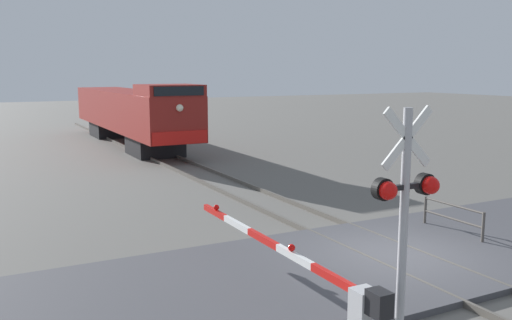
{
  "coord_description": "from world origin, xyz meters",
  "views": [
    {
      "loc": [
        -9.17,
        -10.1,
        4.61
      ],
      "look_at": [
        -1.0,
        5.51,
        1.78
      ],
      "focal_mm": 39.09,
      "sensor_mm": 36.0,
      "label": 1
    }
  ],
  "objects_px": {
    "crossing_gate": "(327,291)",
    "crossing_signal": "(405,208)",
    "locomotive": "(131,112)",
    "guard_railing": "(453,216)"
  },
  "relations": [
    {
      "from": "crossing_gate",
      "to": "crossing_signal",
      "type": "bearing_deg",
      "value": -66.42
    },
    {
      "from": "crossing_gate",
      "to": "locomotive",
      "type": "bearing_deg",
      "value": 81.8
    },
    {
      "from": "locomotive",
      "to": "crossing_signal",
      "type": "distance_m",
      "value": 28.27
    },
    {
      "from": "guard_railing",
      "to": "locomotive",
      "type": "bearing_deg",
      "value": 96.54
    },
    {
      "from": "locomotive",
      "to": "guard_railing",
      "type": "xyz_separation_m",
      "value": [
        2.7,
        -23.51,
        -1.45
      ]
    },
    {
      "from": "crossing_gate",
      "to": "guard_railing",
      "type": "distance_m",
      "value": 7.36
    },
    {
      "from": "crossing_signal",
      "to": "guard_railing",
      "type": "distance_m",
      "value": 7.8
    },
    {
      "from": "crossing_gate",
      "to": "guard_railing",
      "type": "bearing_deg",
      "value": 26.89
    },
    {
      "from": "locomotive",
      "to": "crossing_gate",
      "type": "bearing_deg",
      "value": -98.2
    },
    {
      "from": "crossing_signal",
      "to": "guard_railing",
      "type": "height_order",
      "value": "crossing_signal"
    }
  ]
}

